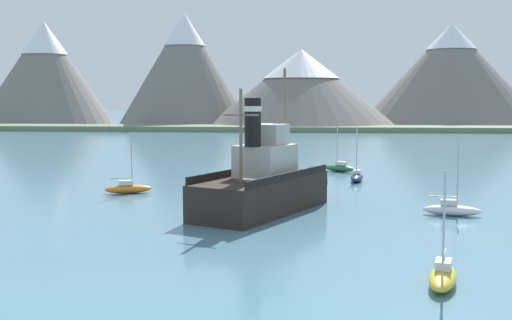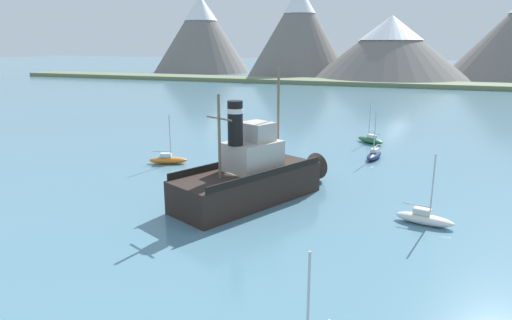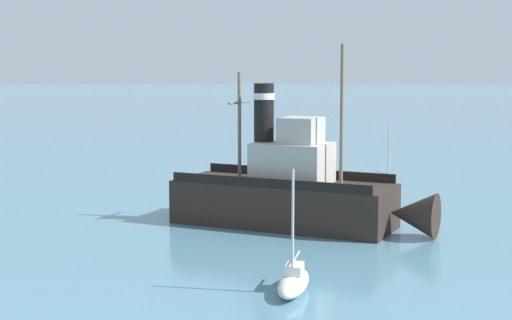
% 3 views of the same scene
% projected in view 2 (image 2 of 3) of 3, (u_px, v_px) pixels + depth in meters
% --- Properties ---
extents(ground_plane, '(600.00, 600.00, 0.00)m').
position_uv_depth(ground_plane, '(245.00, 202.00, 34.64)').
color(ground_plane, teal).
extents(mountain_ridge, '(183.11, 64.84, 29.99)m').
position_uv_depth(mountain_ridge, '(395.00, 38.00, 151.30)').
color(mountain_ridge, slate).
rests_on(mountain_ridge, ground).
extents(shoreline_strip, '(240.00, 12.00, 1.20)m').
position_uv_depth(shoreline_strip, '(378.00, 83.00, 127.73)').
color(shoreline_strip, '#6B7A56').
rests_on(shoreline_strip, ground).
extents(old_tugboat, '(9.27, 14.44, 9.90)m').
position_uv_depth(old_tugboat, '(254.00, 177.00, 34.83)').
color(old_tugboat, '#2D231E').
rests_on(old_tugboat, ground).
extents(sailboat_green, '(3.71, 3.14, 4.90)m').
position_uv_depth(sailboat_green, '(370.00, 140.00, 54.83)').
color(sailboat_green, '#286B3D').
rests_on(sailboat_green, ground).
extents(sailboat_white, '(3.94, 1.85, 4.90)m').
position_uv_depth(sailboat_white, '(424.00, 218.00, 30.40)').
color(sailboat_white, white).
rests_on(sailboat_white, ground).
extents(sailboat_navy, '(1.72, 3.93, 4.90)m').
position_uv_depth(sailboat_navy, '(374.00, 155.00, 47.45)').
color(sailboat_navy, navy).
rests_on(sailboat_navy, ground).
extents(sailboat_orange, '(3.95, 2.33, 4.90)m').
position_uv_depth(sailboat_orange, '(168.00, 159.00, 45.57)').
color(sailboat_orange, orange).
rests_on(sailboat_orange, ground).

